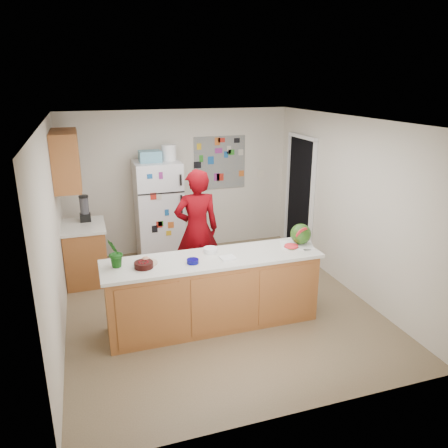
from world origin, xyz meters
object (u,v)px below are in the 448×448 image
object	(u,v)px
cherry_bowl	(144,265)
person	(197,230)
refrigerator	(159,211)
watermelon	(301,234)

from	to	relation	value
cherry_bowl	person	bearing A→B (deg)	51.21
refrigerator	watermelon	distance (m)	2.75
watermelon	cherry_bowl	distance (m)	2.06
refrigerator	cherry_bowl	distance (m)	2.50
refrigerator	person	xyz separation A→B (m)	(0.34, -1.27, 0.05)
refrigerator	cherry_bowl	size ratio (longest dim) A/B	7.83
person	cherry_bowl	distance (m)	1.48
person	cherry_bowl	world-z (taller)	person
watermelon	person	bearing A→B (deg)	137.10
watermelon	cherry_bowl	world-z (taller)	watermelon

